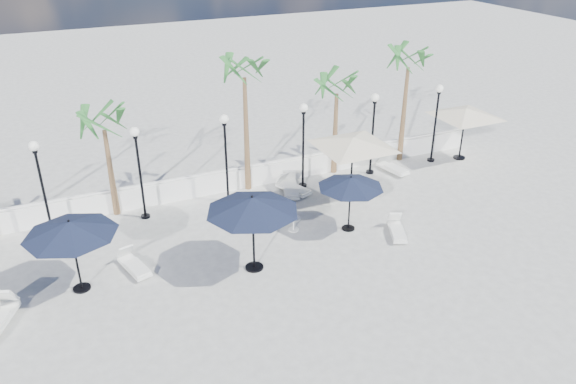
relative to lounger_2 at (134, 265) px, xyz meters
name	(u,v)px	position (x,y,z in m)	size (l,w,h in m)	color
ground	(291,284)	(4.59, -2.92, -0.21)	(100.00, 100.00, 0.00)	gray
balustrade	(221,182)	(4.59, 4.58, 0.26)	(26.00, 0.30, 1.01)	white
lamppost_1	(40,176)	(-2.41, 3.58, 2.28)	(0.36, 0.36, 3.84)	black
lamppost_2	(138,160)	(1.09, 3.58, 2.28)	(0.36, 0.36, 3.84)	black
lamppost_3	(225,146)	(4.59, 3.58, 2.28)	(0.36, 0.36, 3.84)	black
lamppost_4	(303,134)	(8.09, 3.58, 2.28)	(0.36, 0.36, 3.84)	black
lamppost_5	(373,123)	(11.59, 3.58, 2.28)	(0.36, 0.36, 3.84)	black
lamppost_6	(437,113)	(15.09, 3.58, 2.28)	(0.36, 0.36, 3.84)	black
palm_1	(104,126)	(0.09, 4.38, 3.54)	(2.60, 2.60, 4.70)	brown
palm_2	(244,75)	(5.79, 4.38, 4.90)	(2.60, 2.60, 6.10)	brown
palm_3	(337,90)	(10.09, 4.38, 3.74)	(2.60, 2.60, 4.90)	brown
palm_4	(408,65)	(13.79, 4.38, 4.52)	(2.60, 2.60, 5.70)	brown
lounger_2	(134,265)	(0.00, 0.00, 0.00)	(0.96, 1.76, 0.63)	silver
lounger_3	(291,187)	(7.34, 3.25, 0.03)	(1.20, 1.98, 0.71)	silver
lounger_4	(397,230)	(9.56, -1.68, -0.01)	(1.12, 1.68, 0.60)	silver
lounger_5	(392,167)	(12.65, 3.30, 0.01)	(0.90, 1.83, 0.66)	silver
lounger_6	(293,187)	(7.46, 3.24, 0.01)	(1.14, 1.82, 0.65)	silver
side_table_1	(257,204)	(5.42, 2.29, 0.09)	(0.51, 0.51, 0.50)	silver
side_table_2	(294,223)	(6.12, 0.25, 0.11)	(0.55, 0.55, 0.53)	silver
parasol_navy_left	(70,228)	(-1.77, -0.38, 2.07)	(2.93, 2.93, 2.59)	black
parasol_navy_mid	(252,205)	(3.80, -1.56, 2.26)	(3.14, 3.14, 2.82)	black
parasol_navy_right	(351,183)	(8.09, -0.54, 1.77)	(2.52, 2.52, 2.26)	black
parasol_cream_sq_a	(353,138)	(9.61, 1.96, 2.44)	(5.83, 5.83, 2.86)	black
parasol_cream_sq_b	(466,109)	(16.59, 3.28, 2.35)	(5.53, 5.53, 2.77)	black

